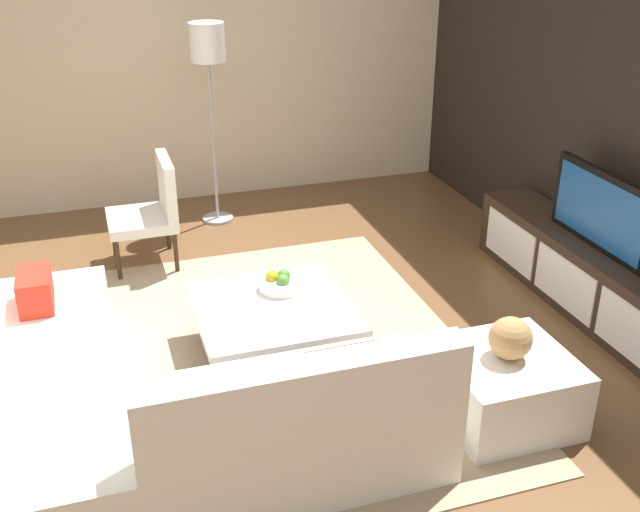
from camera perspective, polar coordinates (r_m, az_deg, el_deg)
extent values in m
plane|color=brown|center=(4.88, -4.31, -8.28)|extent=(14.00, 14.00, 0.00)
cube|color=beige|center=(7.37, -9.37, 14.88)|extent=(0.12, 5.20, 2.80)
cube|color=tan|center=(4.96, -4.60, -7.62)|extent=(3.19, 2.66, 0.01)
cube|color=#332319|center=(5.72, 19.63, -1.61)|extent=(2.37, 0.42, 0.50)
cube|color=white|center=(6.13, 14.06, 1.00)|extent=(0.67, 0.01, 0.35)
cube|color=white|center=(5.59, 17.85, -1.94)|extent=(0.67, 0.01, 0.35)
cube|color=white|center=(5.10, 22.43, -5.47)|extent=(0.67, 0.01, 0.35)
cube|color=black|center=(5.51, 20.41, 3.22)|extent=(1.02, 0.05, 0.54)
cube|color=#194C8C|center=(5.49, 20.17, 3.19)|extent=(0.91, 0.01, 0.45)
cube|color=white|center=(4.54, -20.13, -9.80)|extent=(2.29, 0.85, 0.41)
cube|color=white|center=(4.02, -2.40, -13.01)|extent=(0.85, 1.57, 0.41)
cube|color=white|center=(3.52, -1.01, -10.97)|extent=(0.18, 1.57, 0.42)
cube|color=red|center=(4.98, -20.61, -2.40)|extent=(0.36, 0.20, 0.22)
cube|color=red|center=(3.98, 3.07, -9.27)|extent=(0.60, 0.44, 0.06)
cube|color=#332319|center=(4.90, -3.52, -5.87)|extent=(0.78, 0.78, 0.33)
cube|color=white|center=(4.80, -3.58, -3.93)|extent=(0.97, 0.97, 0.05)
cylinder|color=#332319|center=(6.47, -15.25, 1.58)|extent=(0.04, 0.04, 0.38)
cylinder|color=#332319|center=(6.04, -14.93, -0.12)|extent=(0.04, 0.04, 0.38)
cylinder|color=#332319|center=(6.49, -11.36, 2.09)|extent=(0.04, 0.04, 0.38)
cylinder|color=#332319|center=(6.06, -10.78, 0.43)|extent=(0.04, 0.04, 0.38)
cube|color=white|center=(6.19, -13.26, 2.63)|extent=(0.55, 0.52, 0.08)
cube|color=white|center=(6.11, -11.43, 5.19)|extent=(0.55, 0.08, 0.45)
cylinder|color=#A5A5AA|center=(7.08, -7.67, 2.82)|extent=(0.28, 0.28, 0.02)
cylinder|color=#A5A5AA|center=(6.84, -8.02, 8.42)|extent=(0.03, 0.03, 1.42)
cylinder|color=white|center=(6.64, -8.48, 15.61)|extent=(0.30, 0.30, 0.32)
cube|color=white|center=(4.46, 13.68, -9.54)|extent=(0.70, 0.70, 0.40)
cylinder|color=silver|center=(4.95, -3.01, -2.18)|extent=(0.28, 0.28, 0.07)
sphere|color=#4C8C33|center=(4.89, -2.80, -1.85)|extent=(0.08, 0.08, 0.08)
sphere|color=#4C8C33|center=(4.96, -2.73, -1.44)|extent=(0.09, 0.09, 0.09)
sphere|color=gold|center=(4.94, -3.59, -1.56)|extent=(0.09, 0.09, 0.09)
sphere|color=#AD8451|center=(4.29, 14.11, -6.02)|extent=(0.24, 0.24, 0.24)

